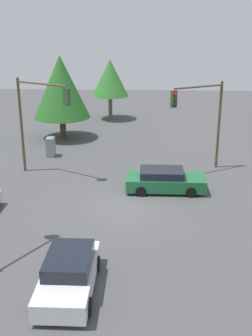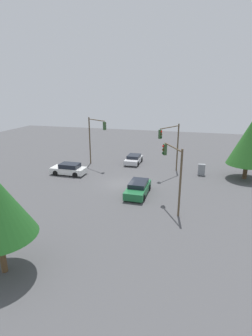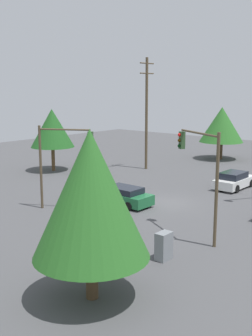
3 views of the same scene
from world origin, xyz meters
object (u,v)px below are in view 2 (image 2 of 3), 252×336
(sedan_green, at_px, (138,188))
(electrical_cabinet, at_px, (201,170))
(traffic_signal_main, at_px, (95,134))
(traffic_signal_aux, at_px, (171,141))
(traffic_signal_cross, at_px, (173,166))
(sedan_silver, at_px, (134,159))
(sedan_white, at_px, (69,169))

(sedan_green, distance_m, electrical_cabinet, 10.42)
(traffic_signal_main, relative_size, traffic_signal_aux, 1.07)
(electrical_cabinet, bearing_deg, traffic_signal_cross, -103.96)
(sedan_silver, distance_m, traffic_signal_main, 6.75)
(sedan_green, distance_m, traffic_signal_main, 12.59)
(traffic_signal_cross, height_order, traffic_signal_aux, traffic_signal_aux)
(traffic_signal_cross, bearing_deg, traffic_signal_main, 17.56)
(electrical_cabinet, bearing_deg, traffic_signal_aux, -175.30)
(sedan_silver, height_order, traffic_signal_main, traffic_signal_main)
(sedan_green, height_order, sedan_silver, sedan_green)
(sedan_white, xyz_separation_m, sedan_silver, (6.76, 7.19, -0.09))
(sedan_white, height_order, traffic_signal_aux, traffic_signal_aux)
(traffic_signal_aux, height_order, electrical_cabinet, traffic_signal_aux)
(sedan_white, distance_m, traffic_signal_cross, 15.50)
(traffic_signal_main, height_order, electrical_cabinet, traffic_signal_main)
(sedan_green, bearing_deg, sedan_white, -21.86)
(sedan_green, relative_size, electrical_cabinet, 3.27)
(sedan_white, xyz_separation_m, traffic_signal_cross, (13.70, -6.43, 3.39))
(sedan_silver, xyz_separation_m, electrical_cabinet, (9.59, -2.94, 0.10))
(traffic_signal_cross, distance_m, electrical_cabinet, 11.50)
(sedan_silver, height_order, traffic_signal_aux, traffic_signal_aux)
(sedan_green, height_order, electrical_cabinet, electrical_cabinet)
(traffic_signal_cross, distance_m, traffic_signal_aux, 10.43)
(sedan_white, height_order, traffic_signal_main, traffic_signal_main)
(traffic_signal_main, xyz_separation_m, traffic_signal_aux, (10.52, -0.84, -0.26))
(sedan_green, relative_size, traffic_signal_aux, 0.75)
(sedan_white, distance_m, electrical_cabinet, 16.89)
(sedan_white, distance_m, traffic_signal_aux, 13.47)
(electrical_cabinet, bearing_deg, sedan_silver, 162.97)
(traffic_signal_cross, bearing_deg, traffic_signal_aux, -21.77)
(traffic_signal_main, height_order, traffic_signal_cross, traffic_signal_main)
(sedan_green, height_order, traffic_signal_aux, traffic_signal_aux)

